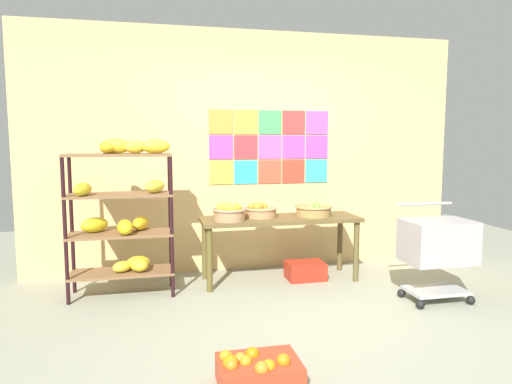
# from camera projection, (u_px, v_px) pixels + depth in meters

# --- Properties ---
(ground) EXTENTS (9.50, 9.50, 0.00)m
(ground) POSITION_uv_depth(u_px,v_px,m) (294.00, 326.00, 3.69)
(ground) COLOR gray
(back_wall_with_art) EXTENTS (5.04, 0.07, 2.74)m
(back_wall_with_art) POSITION_uv_depth(u_px,v_px,m) (249.00, 152.00, 5.26)
(back_wall_with_art) COLOR #DEB573
(back_wall_with_art) RESTS_ON ground
(banana_shelf_unit) EXTENTS (0.99, 0.53, 1.52)m
(banana_shelf_unit) POSITION_uv_depth(u_px,v_px,m) (124.00, 209.00, 4.37)
(banana_shelf_unit) COLOR black
(banana_shelf_unit) RESTS_ON ground
(display_table) EXTENTS (1.69, 0.56, 0.69)m
(display_table) POSITION_uv_depth(u_px,v_px,m) (280.00, 225.00, 4.86)
(display_table) COLOR brown
(display_table) RESTS_ON ground
(fruit_basket_back_left) EXTENTS (0.34, 0.34, 0.19)m
(fruit_basket_back_left) POSITION_uv_depth(u_px,v_px,m) (230.00, 212.00, 4.64)
(fruit_basket_back_left) COLOR #A47D57
(fruit_basket_back_left) RESTS_ON display_table
(fruit_basket_right) EXTENTS (0.40, 0.40, 0.15)m
(fruit_basket_right) POSITION_uv_depth(u_px,v_px,m) (314.00, 210.00, 4.93)
(fruit_basket_right) COLOR #A37E44
(fruit_basket_right) RESTS_ON display_table
(fruit_basket_centre) EXTENTS (0.35, 0.35, 0.16)m
(fruit_basket_centre) POSITION_uv_depth(u_px,v_px,m) (260.00, 211.00, 4.87)
(fruit_basket_centre) COLOR #B08053
(fruit_basket_centre) RESTS_ON display_table
(produce_crate_under_table) EXTENTS (0.40, 0.30, 0.19)m
(produce_crate_under_table) POSITION_uv_depth(u_px,v_px,m) (305.00, 271.00, 4.95)
(produce_crate_under_table) COLOR #B02818
(produce_crate_under_table) RESTS_ON ground
(orange_crate_foreground) EXTENTS (0.50, 0.35, 0.22)m
(orange_crate_foreground) POSITION_uv_depth(u_px,v_px,m) (257.00, 371.00, 2.78)
(orange_crate_foreground) COLOR red
(orange_crate_foreground) RESTS_ON ground
(shopping_cart) EXTENTS (0.62, 0.46, 0.90)m
(shopping_cart) POSITION_uv_depth(u_px,v_px,m) (438.00, 245.00, 4.23)
(shopping_cart) COLOR black
(shopping_cart) RESTS_ON ground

